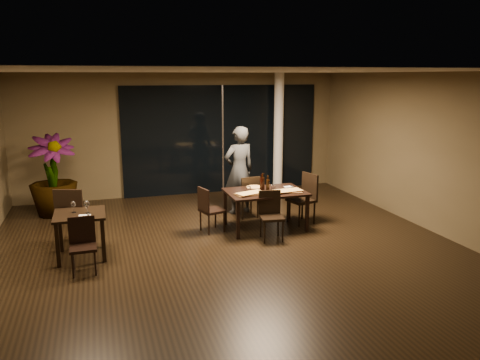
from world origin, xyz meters
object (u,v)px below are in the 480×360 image
chair_side_near (83,242)px  bottle_c (263,181)px  side_table (80,221)px  diner (239,170)px  chair_main_right (305,196)px  chair_main_near (271,212)px  main_table (265,195)px  bottle_a (261,182)px  bottle_b (268,183)px  potted_plant (53,176)px  chair_main_far (249,195)px  chair_side_far (72,214)px  chair_main_left (208,207)px

chair_side_near → bottle_c: (3.35, 1.23, 0.44)m
side_table → diner: (3.23, 1.67, 0.32)m
chair_main_right → chair_main_near: bearing=-69.7°
main_table → bottle_a: 0.25m
main_table → bottle_b: 0.23m
diner → bottle_b: (0.23, -1.14, -0.05)m
chair_main_near → bottle_a: bottle_a is taller
chair_main_near → potted_plant: potted_plant is taller
chair_main_far → bottle_c: (0.09, -0.62, 0.41)m
chair_main_far → bottle_c: bearing=92.4°
chair_main_right → chair_side_near: size_ratio=1.20×
chair_side_near → bottle_c: 3.60m
chair_main_far → bottle_a: 0.78m
side_table → diner: diner is taller
chair_side_near → diner: size_ratio=0.45×
chair_main_near → chair_side_far: bearing=177.0°
chair_main_near → diner: 1.81m
chair_side_far → bottle_b: bearing=-162.1°
bottle_a → potted_plant: bearing=151.9°
chair_main_right → bottle_b: (-0.83, -0.08, 0.34)m
diner → bottle_b: 1.16m
chair_main_right → potted_plant: 5.31m
chair_main_left → side_table: bearing=89.3°
main_table → bottle_a: (-0.05, 0.08, 0.23)m
main_table → chair_main_left: (-1.11, 0.10, -0.19)m
chair_side_far → chair_side_near: 1.20m
diner → bottle_a: (0.12, -1.09, -0.03)m
chair_main_far → chair_main_left: chair_main_far is taller
chair_main_near → chair_main_left: size_ratio=1.01×
chair_side_far → bottle_a: 3.51m
chair_main_left → bottle_c: bottle_c is taller
bottle_a → bottle_c: bottle_c is taller
chair_main_right → diner: (-1.06, 1.06, 0.38)m
chair_main_left → chair_side_near: 2.55m
chair_main_near → bottle_a: size_ratio=2.76×
chair_main_far → chair_main_near: bearing=84.1°
chair_main_left → main_table: bearing=-110.4°
chair_main_near → bottle_b: 0.75m
chair_main_near → bottle_b: size_ratio=2.97×
side_table → potted_plant: (-0.59, 2.68, 0.24)m
chair_main_far → side_table: bearing=15.1°
potted_plant → bottle_b: potted_plant is taller
chair_side_near → potted_plant: bearing=99.5°
chair_main_far → chair_main_right: 1.18m
potted_plant → bottle_b: (4.05, -2.15, 0.04)m
chair_main_far → diner: 0.62m
chair_main_right → bottle_a: 1.01m
diner → potted_plant: bearing=-25.7°
bottle_b → side_table: bearing=-171.3°
chair_side_far → chair_side_near: bearing=117.4°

